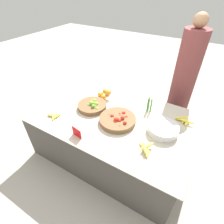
{
  "coord_description": "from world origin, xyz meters",
  "views": [
    {
      "loc": [
        0.79,
        -1.34,
        1.89
      ],
      "look_at": [
        0.0,
        0.0,
        0.68
      ],
      "focal_mm": 28.0,
      "sensor_mm": 36.0,
      "label": 1
    }
  ],
  "objects_px": {
    "lime_bowl": "(92,106)",
    "price_sign": "(77,132)",
    "tomato_basket": "(118,120)",
    "vendor_person": "(183,84)",
    "metal_bowl": "(163,129)"
  },
  "relations": [
    {
      "from": "lime_bowl",
      "to": "metal_bowl",
      "type": "height_order",
      "value": "lime_bowl"
    },
    {
      "from": "lime_bowl",
      "to": "vendor_person",
      "type": "distance_m",
      "value": 1.24
    },
    {
      "from": "tomato_basket",
      "to": "metal_bowl",
      "type": "distance_m",
      "value": 0.48
    },
    {
      "from": "tomato_basket",
      "to": "price_sign",
      "type": "height_order",
      "value": "price_sign"
    },
    {
      "from": "vendor_person",
      "to": "metal_bowl",
      "type": "bearing_deg",
      "value": -88.4
    },
    {
      "from": "lime_bowl",
      "to": "price_sign",
      "type": "distance_m",
      "value": 0.49
    },
    {
      "from": "tomato_basket",
      "to": "price_sign",
      "type": "bearing_deg",
      "value": -121.14
    },
    {
      "from": "lime_bowl",
      "to": "tomato_basket",
      "type": "distance_m",
      "value": 0.39
    },
    {
      "from": "tomato_basket",
      "to": "vendor_person",
      "type": "relative_size",
      "value": 0.25
    },
    {
      "from": "metal_bowl",
      "to": "vendor_person",
      "type": "height_order",
      "value": "vendor_person"
    },
    {
      "from": "tomato_basket",
      "to": "vendor_person",
      "type": "distance_m",
      "value": 1.08
    },
    {
      "from": "lime_bowl",
      "to": "price_sign",
      "type": "height_order",
      "value": "price_sign"
    },
    {
      "from": "lime_bowl",
      "to": "price_sign",
      "type": "relative_size",
      "value": 2.78
    },
    {
      "from": "price_sign",
      "to": "vendor_person",
      "type": "height_order",
      "value": "vendor_person"
    },
    {
      "from": "vendor_person",
      "to": "price_sign",
      "type": "bearing_deg",
      "value": -116.41
    }
  ]
}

